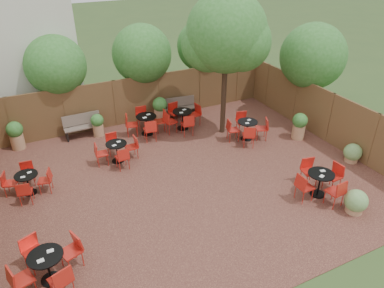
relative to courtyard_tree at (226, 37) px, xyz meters
name	(u,v)px	position (x,y,z in m)	size (l,w,h in m)	color
ground	(189,179)	(-2.69, -2.44, -3.89)	(80.00, 80.00, 0.00)	#354F23
courtyard_paving	(189,179)	(-2.69, -2.44, -3.88)	(12.00, 10.00, 0.02)	#3B1C18
fence_back	(138,99)	(-2.69, 2.56, -2.89)	(12.00, 0.08, 2.00)	#4E341D
fence_right	(330,118)	(3.31, -2.44, -2.89)	(0.08, 10.00, 2.00)	#4E341D
neighbour_building	(3,24)	(-7.19, 5.56, 0.11)	(5.00, 4.00, 8.00)	beige
overhang_foliage	(138,76)	(-3.21, 0.68, -1.18)	(15.68, 10.51, 2.69)	#2B6822
courtyard_tree	(226,37)	(0.00, 0.00, 0.00)	(3.02, 2.96, 5.52)	black
park_bench_left	(83,125)	(-5.20, 2.18, -3.40)	(1.50, 0.51, 0.92)	brown
park_bench_right	(180,107)	(-0.89, 2.18, -3.43)	(1.43, 0.61, 0.86)	brown
bistro_tables	(169,155)	(-2.99, -1.43, -3.42)	(9.62, 7.84, 0.93)	black
planters	(148,122)	(-2.84, 1.08, -3.29)	(10.67, 4.66, 1.14)	#AC7C56
low_shrubs	(370,183)	(2.09, -5.59, -3.55)	(2.75, 3.65, 0.72)	#AC7C56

